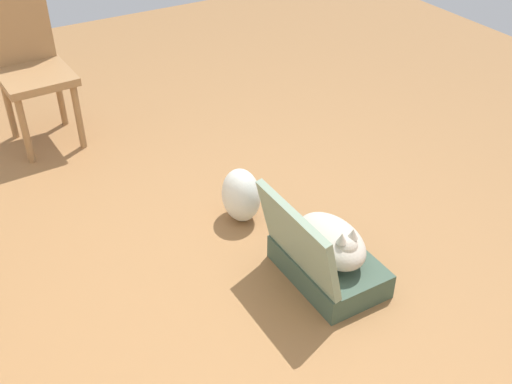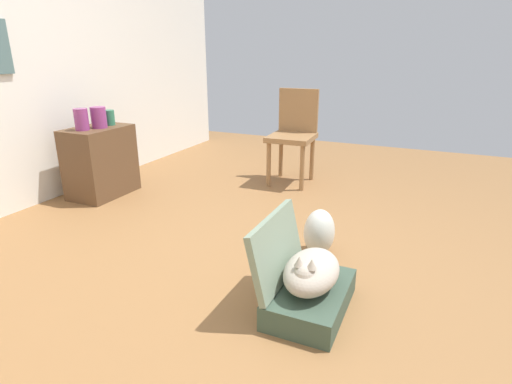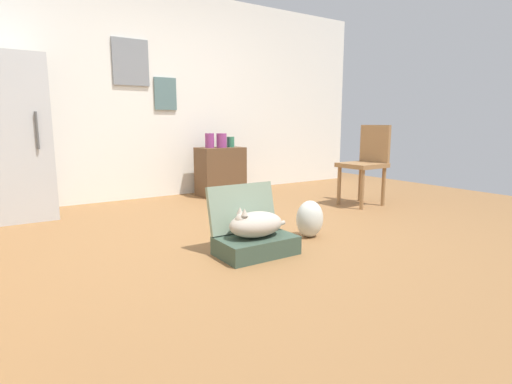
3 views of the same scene
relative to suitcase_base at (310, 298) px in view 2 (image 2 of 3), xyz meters
name	(u,v)px [view 2 (image 2 of 3)]	position (x,y,z in m)	size (l,w,h in m)	color
ground_plane	(253,265)	(0.30, 0.47, -0.07)	(7.68, 7.68, 0.00)	olive
suitcase_base	(310,298)	(0.00, 0.00, 0.00)	(0.56, 0.36, 0.13)	#384C3D
suitcase_lid	(277,249)	(0.00, 0.19, 0.25)	(0.56, 0.36, 0.04)	gray
cat	(311,272)	(-0.01, 0.00, 0.16)	(0.50, 0.27, 0.23)	#B2A899
plastic_bag_white	(319,232)	(0.63, 0.14, 0.09)	(0.24, 0.20, 0.31)	silver
side_table	(101,162)	(0.96, 2.32, 0.25)	(0.59, 0.39, 0.64)	brown
vase_tall	(81,119)	(0.81, 2.33, 0.66)	(0.12, 0.12, 0.19)	#8C387A
vase_short	(109,118)	(1.10, 2.30, 0.64)	(0.10, 0.10, 0.14)	#2D7051
vase_round	(99,118)	(0.96, 2.28, 0.66)	(0.13, 0.13, 0.18)	#8C387A
chair	(294,132)	(2.09, 0.84, 0.44)	(0.48, 0.45, 0.93)	olive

